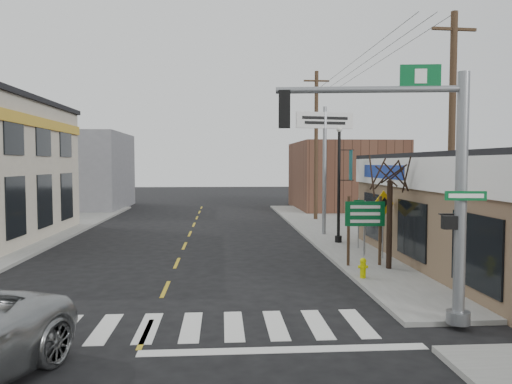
{
  "coord_description": "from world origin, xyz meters",
  "views": [
    {
      "loc": [
        1.72,
        -11.21,
        3.85
      ],
      "look_at": [
        2.99,
        6.92,
        2.8
      ],
      "focal_mm": 35.0,
      "sensor_mm": 36.0,
      "label": 1
    }
  ],
  "objects": [
    {
      "name": "ped_crossing_sign",
      "position": [
        8.0,
        7.7,
        1.96
      ],
      "size": [
        1.03,
        0.07,
        2.66
      ],
      "rotation": [
        0.0,
        0.0,
        0.42
      ],
      "color": "gray",
      "rests_on": "sidewalk_right"
    },
    {
      "name": "ground",
      "position": [
        0.0,
        0.0,
        0.0
      ],
      "size": [
        140.0,
        140.0,
        0.0
      ],
      "primitive_type": "plane",
      "color": "black",
      "rests_on": "ground"
    },
    {
      "name": "bare_tree",
      "position": [
        7.64,
        5.91,
        3.79
      ],
      "size": [
        2.33,
        2.33,
        4.66
      ],
      "rotation": [
        0.0,
        0.0,
        -0.42
      ],
      "color": "black",
      "rests_on": "sidewalk_right"
    },
    {
      "name": "shrub_front",
      "position": [
        10.24,
        3.81,
        0.64
      ],
      "size": [
        1.37,
        1.37,
        1.03
      ],
      "primitive_type": "ellipsoid",
      "color": "#173719",
      "rests_on": "sidewalk_right"
    },
    {
      "name": "bldg_distant_left",
      "position": [
        -11.0,
        32.0,
        3.2
      ],
      "size": [
        9.0,
        10.0,
        6.4
      ],
      "primitive_type": "cube",
      "color": "slate",
      "rests_on": "ground"
    },
    {
      "name": "lamp_post",
      "position": [
        7.28,
        11.78,
        3.29
      ],
      "size": [
        0.71,
        0.55,
        5.44
      ],
      "rotation": [
        0.0,
        0.0,
        -0.29
      ],
      "color": "black",
      "rests_on": "sidewalk_right"
    },
    {
      "name": "center_line",
      "position": [
        0.0,
        8.0,
        0.01
      ],
      "size": [
        0.12,
        56.0,
        0.01
      ],
      "primitive_type": "cube",
      "color": "gold",
      "rests_on": "ground"
    },
    {
      "name": "crosswalk",
      "position": [
        0.0,
        0.4,
        0.01
      ],
      "size": [
        11.0,
        2.2,
        0.01
      ],
      "primitive_type": "cube",
      "color": "silver",
      "rests_on": "ground"
    },
    {
      "name": "shrub_back",
      "position": [
        11.0,
        8.43,
        0.59
      ],
      "size": [
        1.23,
        1.23,
        0.92
      ],
      "primitive_type": "ellipsoid",
      "color": "#1C3114",
      "rests_on": "sidewalk_right"
    },
    {
      "name": "traffic_signal_pole",
      "position": [
        6.49,
        -0.18,
        3.68
      ],
      "size": [
        4.71,
        0.38,
        5.96
      ],
      "rotation": [
        0.0,
        0.0,
        -0.13
      ],
      "color": "slate",
      "rests_on": "sidewalk_right"
    },
    {
      "name": "fire_hydrant",
      "position": [
        6.3,
        4.51,
        0.49
      ],
      "size": [
        0.21,
        0.21,
        0.66
      ],
      "rotation": [
        0.0,
        0.0,
        -0.06
      ],
      "color": "#C0C500",
      "rests_on": "sidewalk_right"
    },
    {
      "name": "sidewalk_right",
      "position": [
        9.0,
        13.0,
        0.07
      ],
      "size": [
        6.0,
        38.0,
        0.13
      ],
      "primitive_type": "cube",
      "color": "gray",
      "rests_on": "ground"
    },
    {
      "name": "dance_center_sign",
      "position": [
        7.1,
        14.5,
        5.15
      ],
      "size": [
        3.13,
        0.2,
        6.65
      ],
      "rotation": [
        0.0,
        0.0,
        0.19
      ],
      "color": "gray",
      "rests_on": "sidewalk_right"
    },
    {
      "name": "bldg_distant_right",
      "position": [
        12.0,
        30.0,
        2.8
      ],
      "size": [
        8.0,
        10.0,
        5.6
      ],
      "primitive_type": "cube",
      "color": "brown",
      "rests_on": "ground"
    },
    {
      "name": "utility_pole_near",
      "position": [
        9.14,
        4.46,
        4.51
      ],
      "size": [
        1.49,
        0.22,
        8.55
      ],
      "rotation": [
        0.0,
        0.0,
        0.06
      ],
      "color": "#483525",
      "rests_on": "sidewalk_right"
    },
    {
      "name": "guide_sign",
      "position": [
        6.91,
        6.47,
        1.78
      ],
      "size": [
        1.44,
        0.13,
        2.52
      ],
      "rotation": [
        0.0,
        0.0,
        -0.06
      ],
      "color": "#463220",
      "rests_on": "sidewalk_right"
    },
    {
      "name": "utility_pole_far",
      "position": [
        8.0,
        21.55,
        5.14
      ],
      "size": [
        1.7,
        0.25,
        9.76
      ],
      "rotation": [
        0.0,
        0.0,
        0.01
      ],
      "color": "#3F2719",
      "rests_on": "sidewalk_right"
    }
  ]
}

